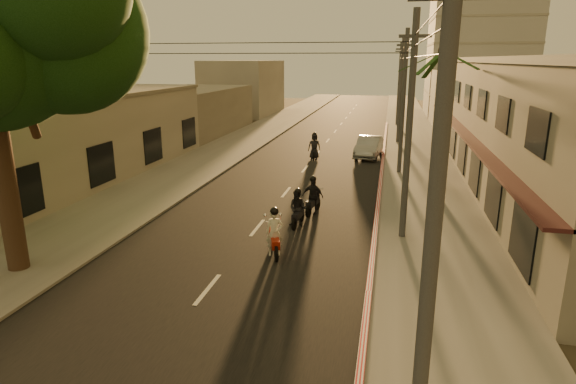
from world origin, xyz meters
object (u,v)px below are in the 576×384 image
object	(u,v)px
scooter_red	(274,234)
scooter_mid_a	(298,209)
palm_tree	(443,60)
scooter_mid_b	(313,197)
scooter_far_a	(314,147)
parked_car	(369,147)

from	to	relation	value
scooter_red	scooter_mid_a	xyz separation A→B (m)	(0.24, 3.40, -0.06)
palm_tree	scooter_mid_a	world-z (taller)	palm_tree
scooter_mid_b	scooter_far_a	xyz separation A→B (m)	(-1.98, 13.08, 0.05)
palm_tree	parked_car	xyz separation A→B (m)	(-4.00, 9.21, -6.38)
scooter_red	scooter_mid_a	bearing A→B (deg)	66.60
palm_tree	scooter_mid_b	size ratio (longest dim) A/B	4.32
scooter_mid_b	scooter_red	bearing A→B (deg)	-85.99
scooter_mid_b	parked_car	bearing A→B (deg)	92.98
scooter_red	scooter_mid_b	xyz separation A→B (m)	(0.61, 5.30, 0.00)
scooter_red	scooter_mid_b	world-z (taller)	scooter_red
scooter_mid_a	parked_car	xyz separation A→B (m)	(2.31, 16.58, -0.02)
scooter_mid_b	parked_car	distance (m)	14.81
scooter_red	parked_car	world-z (taller)	scooter_red
scooter_mid_a	scooter_mid_b	size ratio (longest dim) A/B	0.94
scooter_red	scooter_mid_a	size ratio (longest dim) A/B	1.07
palm_tree	scooter_red	world-z (taller)	palm_tree
scooter_red	scooter_far_a	size ratio (longest dim) A/B	0.94
scooter_mid_a	scooter_far_a	size ratio (longest dim) A/B	0.88
palm_tree	scooter_mid_a	size ratio (longest dim) A/B	4.60
scooter_far_a	parked_car	xyz separation A→B (m)	(3.93, 1.60, -0.12)
palm_tree	parked_car	world-z (taller)	palm_tree
scooter_red	parked_car	distance (m)	20.14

